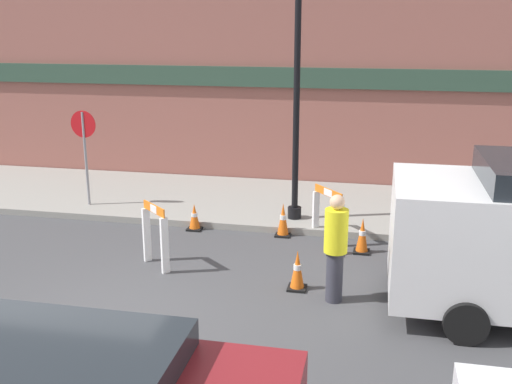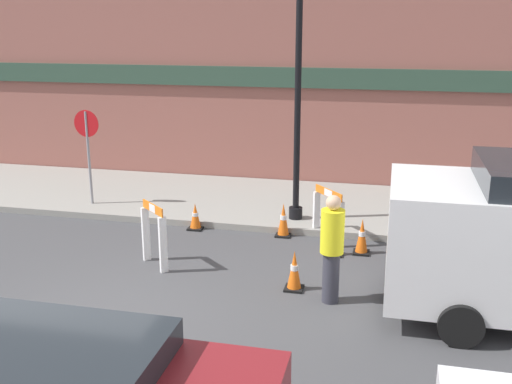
{
  "view_description": "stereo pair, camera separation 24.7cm",
  "coord_description": "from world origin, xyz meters",
  "views": [
    {
      "loc": [
        3.61,
        -6.8,
        4.14
      ],
      "look_at": [
        1.38,
        4.0,
        1.0
      ],
      "focal_mm": 42.0,
      "sensor_mm": 36.0,
      "label": 1
    },
    {
      "loc": [
        3.85,
        -6.74,
        4.14
      ],
      "look_at": [
        1.38,
        4.0,
        1.0
      ],
      "focal_mm": 42.0,
      "sensor_mm": 36.0,
      "label": 2
    }
  ],
  "objects": [
    {
      "name": "ground_plane",
      "position": [
        0.0,
        0.0,
        0.0
      ],
      "size": [
        60.0,
        60.0,
        0.0
      ],
      "primitive_type": "plane",
      "color": "#424244"
    },
    {
      "name": "sidewalk_slab",
      "position": [
        0.0,
        6.39,
        0.07
      ],
      "size": [
        18.0,
        3.78,
        0.14
      ],
      "color": "gray",
      "rests_on": "ground_plane"
    },
    {
      "name": "storefront_facade",
      "position": [
        0.0,
        8.35,
        2.75
      ],
      "size": [
        18.0,
        0.22,
        5.5
      ],
      "color": "#93564C",
      "rests_on": "ground_plane"
    },
    {
      "name": "streetlamp_post",
      "position": [
        1.97,
        5.17,
        4.07
      ],
      "size": [
        0.44,
        0.44,
        6.22
      ],
      "color": "black",
      "rests_on": "sidewalk_slab"
    },
    {
      "name": "stop_sign",
      "position": [
        -2.75,
        5.2,
        1.57
      ],
      "size": [
        0.6,
        0.06,
        2.14
      ],
      "rotation": [
        0.0,
        0.0,
        3.08
      ],
      "color": "gray",
      "rests_on": "sidewalk_slab"
    },
    {
      "name": "barricade_0",
      "position": [
        -0.07,
        2.4,
        0.6
      ],
      "size": [
        0.63,
        0.58,
        1.14
      ],
      "rotation": [
        0.0,
        0.0,
        5.56
      ],
      "color": "white",
      "rests_on": "ground_plane"
    },
    {
      "name": "barricade_1",
      "position": [
        2.73,
        4.35,
        0.57
      ],
      "size": [
        0.67,
        0.75,
        1.04
      ],
      "rotation": [
        0.0,
        0.0,
        8.56
      ],
      "color": "white",
      "rests_on": "ground_plane"
    },
    {
      "name": "traffic_cone_0",
      "position": [
        2.47,
        1.98,
        0.32
      ],
      "size": [
        0.3,
        0.3,
        0.66
      ],
      "color": "black",
      "rests_on": "ground_plane"
    },
    {
      "name": "traffic_cone_1",
      "position": [
        2.95,
        3.62,
        0.23
      ],
      "size": [
        0.3,
        0.3,
        0.47
      ],
      "color": "black",
      "rests_on": "ground_plane"
    },
    {
      "name": "traffic_cone_2",
      "position": [
        -0.0,
        4.4,
        0.27
      ],
      "size": [
        0.3,
        0.3,
        0.55
      ],
      "color": "black",
      "rests_on": "ground_plane"
    },
    {
      "name": "traffic_cone_3",
      "position": [
        1.85,
        4.4,
        0.33
      ],
      "size": [
        0.3,
        0.3,
        0.68
      ],
      "color": "black",
      "rests_on": "ground_plane"
    },
    {
      "name": "traffic_cone_4",
      "position": [
        3.43,
        3.8,
        0.33
      ],
      "size": [
        0.3,
        0.3,
        0.68
      ],
      "color": "black",
      "rests_on": "ground_plane"
    },
    {
      "name": "person_worker",
      "position": [
        3.08,
        1.69,
        0.91
      ],
      "size": [
        0.5,
        0.5,
        1.7
      ],
      "rotation": [
        0.0,
        0.0,
        2.32
      ],
      "color": "#33333D",
      "rests_on": "ground_plane"
    }
  ]
}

